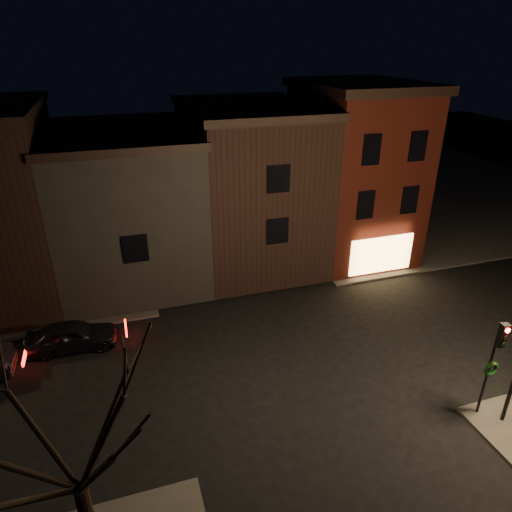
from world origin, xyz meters
The scene contains 8 objects.
ground centered at (0.00, 0.00, 0.00)m, with size 120.00×120.00×0.00m, color black.
sidewalk_far_right centered at (20.00, 20.00, 0.06)m, with size 30.00×30.00×0.12m, color #2D2B28.
corner_building centered at (8.00, 9.47, 5.40)m, with size 6.50×8.50×10.50m.
row_building_a centered at (1.50, 10.50, 4.83)m, with size 7.30×10.30×9.40m.
row_building_b centered at (-5.75, 10.50, 4.33)m, with size 7.80×10.30×8.40m.
traffic_signal centered at (5.60, -5.51, 2.81)m, with size 0.58×0.38×4.05m.
bare_tree_left centered at (-8.00, -7.00, 5.43)m, with size 5.60×5.60×7.50m.
parked_car_a centered at (-9.02, 3.55, 0.67)m, with size 1.58×3.94×1.34m, color black.
Camera 1 is at (-6.29, -15.20, 12.83)m, focal length 32.00 mm.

